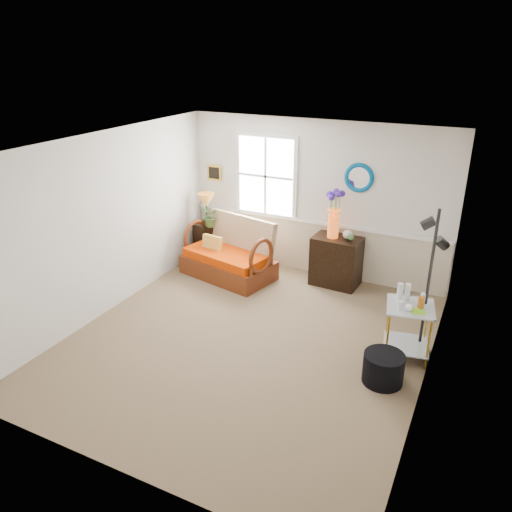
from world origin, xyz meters
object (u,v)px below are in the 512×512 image
at_px(lamp_stand, 208,242).
at_px(side_table, 407,331).
at_px(floor_lamp, 428,285).
at_px(ottoman, 383,368).
at_px(loveseat, 228,249).
at_px(cabinet, 336,261).

height_order(lamp_stand, side_table, side_table).
height_order(side_table, floor_lamp, floor_lamp).
xyz_separation_m(lamp_stand, ottoman, (3.73, -2.23, -0.16)).
bearing_deg(ottoman, lamp_stand, 149.11).
xyz_separation_m(floor_lamp, ottoman, (-0.28, -0.81, -0.78)).
height_order(side_table, ottoman, side_table).
distance_m(side_table, floor_lamp, 0.65).
distance_m(loveseat, ottoman, 3.53).
relative_size(side_table, ottoman, 1.50).
xyz_separation_m(lamp_stand, side_table, (3.86, -1.57, 0.02)).
relative_size(lamp_stand, floor_lamp, 0.35).
bearing_deg(loveseat, cabinet, 28.68).
bearing_deg(cabinet, floor_lamp, -39.61).
bearing_deg(loveseat, ottoman, -17.47).
distance_m(cabinet, ottoman, 2.62).
bearing_deg(floor_lamp, loveseat, 152.10).
relative_size(floor_lamp, ottoman, 4.05).
bearing_deg(floor_lamp, lamp_stand, 148.55).
bearing_deg(cabinet, side_table, -45.22).
xyz_separation_m(lamp_stand, floor_lamp, (4.01, -1.42, 0.63)).
relative_size(loveseat, ottoman, 3.17).
bearing_deg(side_table, floor_lamp, 44.69).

